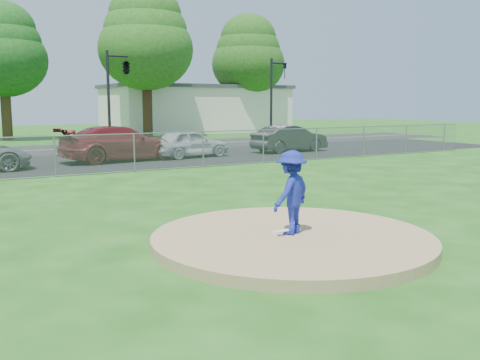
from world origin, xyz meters
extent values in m
plane|color=#154910|center=(0.00, 10.00, 0.00)|extent=(120.00, 120.00, 0.00)
cylinder|color=#9C7F56|center=(0.00, 0.00, 0.10)|extent=(5.40, 5.40, 0.20)
cube|color=white|center=(0.00, 0.20, 0.22)|extent=(0.60, 0.15, 0.04)
cube|color=gray|center=(0.00, 12.00, 0.75)|extent=(40.00, 0.06, 1.50)
cube|color=black|center=(0.00, 16.50, 0.01)|extent=(50.00, 8.00, 0.01)
cube|color=#232326|center=(0.00, 24.00, 0.00)|extent=(60.00, 7.00, 0.01)
cube|color=beige|center=(16.00, 38.00, 2.00)|extent=(16.00, 9.00, 4.00)
cube|color=#3F3F42|center=(16.00, 38.00, 4.15)|extent=(16.40, 9.40, 0.30)
cylinder|color=#3D2816|center=(-1.00, 34.00, 1.92)|extent=(0.72, 0.72, 3.85)
ellipsoid|color=#134714|center=(-1.00, 34.00, 5.70)|extent=(6.16, 6.16, 5.24)
ellipsoid|color=#134714|center=(-1.00, 34.00, 6.78)|extent=(5.42, 5.42, 4.61)
ellipsoid|color=#134714|center=(-1.00, 34.00, 7.85)|extent=(4.68, 4.68, 3.98)
cylinder|color=#341E12|center=(9.00, 32.00, 2.27)|extent=(0.76, 0.76, 4.55)
ellipsoid|color=#1D5115|center=(9.00, 32.00, 6.73)|extent=(7.28, 7.28, 6.19)
ellipsoid|color=#1D5115|center=(9.00, 32.00, 8.01)|extent=(6.41, 6.41, 5.45)
ellipsoid|color=#1D5115|center=(9.00, 32.00, 9.28)|extent=(5.53, 5.53, 4.70)
cylinder|color=#342413|center=(20.00, 35.00, 2.10)|extent=(0.74, 0.74, 4.20)
ellipsoid|color=#1B4813|center=(20.00, 35.00, 6.22)|extent=(6.72, 6.72, 5.71)
ellipsoid|color=#1B4813|center=(20.00, 35.00, 7.39)|extent=(5.91, 5.91, 5.03)
ellipsoid|color=#1B4813|center=(20.00, 35.00, 8.57)|extent=(5.11, 5.11, 4.34)
cylinder|color=black|center=(3.00, 22.00, 2.80)|extent=(0.16, 0.16, 5.60)
cylinder|color=black|center=(3.60, 22.00, 5.30)|extent=(1.20, 0.12, 0.12)
imported|color=black|center=(4.08, 22.00, 4.80)|extent=(0.53, 2.48, 1.00)
cylinder|color=black|center=(14.00, 22.00, 2.80)|extent=(0.16, 0.16, 5.60)
cylinder|color=black|center=(14.60, 22.00, 5.30)|extent=(1.20, 0.12, 0.12)
imported|color=black|center=(15.08, 22.00, 4.80)|extent=(0.16, 0.20, 1.00)
imported|color=navy|center=(0.00, 0.05, 1.00)|extent=(1.19, 0.97, 1.61)
imported|color=maroon|center=(1.74, 16.09, 0.82)|extent=(5.81, 2.87, 1.62)
imported|color=#BCBEC1|center=(5.20, 15.99, 0.70)|extent=(4.29, 2.27, 1.39)
imported|color=black|center=(11.27, 15.98, 0.74)|extent=(4.52, 1.93, 1.45)
camera|label=1|loc=(-5.87, -8.14, 2.70)|focal=40.00mm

